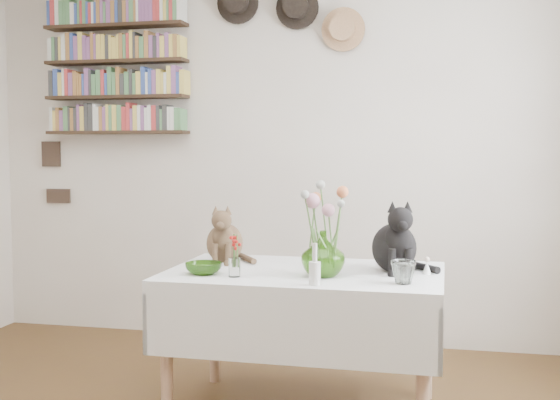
% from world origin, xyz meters
% --- Properties ---
extents(room, '(4.08, 4.58, 2.58)m').
position_xyz_m(room, '(0.00, 0.00, 1.25)').
color(room, brown).
rests_on(room, ground).
extents(dining_table, '(1.32, 0.86, 0.70)m').
position_xyz_m(dining_table, '(0.44, 0.97, 0.53)').
color(dining_table, white).
rests_on(dining_table, room).
extents(tabby_cat, '(0.24, 0.29, 0.31)m').
position_xyz_m(tabby_cat, '(-0.02, 1.15, 0.86)').
color(tabby_cat, brown).
rests_on(tabby_cat, dining_table).
extents(black_cat, '(0.30, 0.35, 0.35)m').
position_xyz_m(black_cat, '(0.86, 1.06, 0.88)').
color(black_cat, black).
rests_on(black_cat, dining_table).
extents(flower_vase, '(0.22, 0.22, 0.21)m').
position_xyz_m(flower_vase, '(0.55, 0.84, 0.81)').
color(flower_vase, '#6CB035').
rests_on(flower_vase, dining_table).
extents(green_bowl, '(0.22, 0.22, 0.05)m').
position_xyz_m(green_bowl, '(-0.01, 0.78, 0.73)').
color(green_bowl, '#6CB035').
rests_on(green_bowl, dining_table).
extents(drinking_glass, '(0.13, 0.13, 0.10)m').
position_xyz_m(drinking_glass, '(0.91, 0.74, 0.75)').
color(drinking_glass, white).
rests_on(drinking_glass, dining_table).
extents(candlestick, '(0.05, 0.05, 0.18)m').
position_xyz_m(candlestick, '(0.54, 0.63, 0.76)').
color(candlestick, white).
rests_on(candlestick, dining_table).
extents(berry_jar, '(0.05, 0.05, 0.22)m').
position_xyz_m(berry_jar, '(0.15, 0.74, 0.80)').
color(berry_jar, white).
rests_on(berry_jar, dining_table).
extents(porcelain_figurine, '(0.04, 0.04, 0.08)m').
position_xyz_m(porcelain_figurine, '(1.01, 1.01, 0.74)').
color(porcelain_figurine, white).
rests_on(porcelain_figurine, dining_table).
extents(flower_bouquet, '(0.17, 0.13, 0.39)m').
position_xyz_m(flower_bouquet, '(0.55, 0.85, 1.04)').
color(flower_bouquet, '#4C7233').
rests_on(flower_bouquet, flower_vase).
extents(bookshelf_unit, '(1.00, 0.16, 0.91)m').
position_xyz_m(bookshelf_unit, '(-1.10, 2.16, 1.84)').
color(bookshelf_unit, '#312014').
rests_on(bookshelf_unit, room).
extents(wall_hats, '(0.98, 0.09, 0.48)m').
position_xyz_m(wall_hats, '(0.12, 2.19, 2.17)').
color(wall_hats, black).
rests_on(wall_hats, room).
extents(wall_art_plaques, '(0.21, 0.02, 0.44)m').
position_xyz_m(wall_art_plaques, '(-1.63, 2.23, 1.12)').
color(wall_art_plaques, '#38281E').
rests_on(wall_art_plaques, room).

